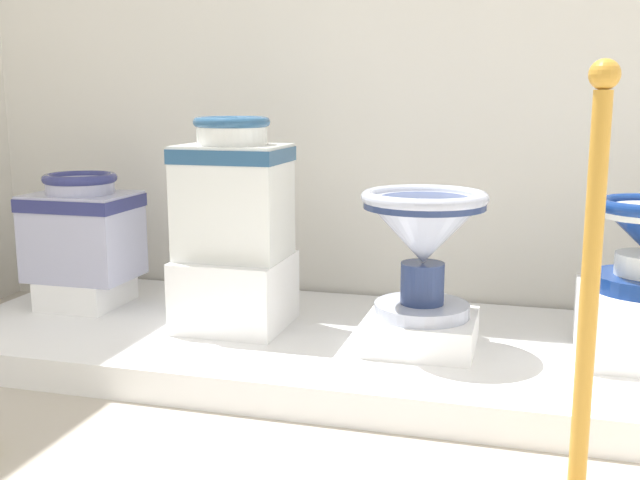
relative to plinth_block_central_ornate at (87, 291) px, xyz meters
The scene contains 8 objects.
display_platform 1.02m from the plinth_block_central_ornate, ahead, with size 2.71×1.04×0.11m, color white.
plinth_block_central_ornate is the anchor object (origin of this frame).
antique_toilet_central_ornate 0.27m from the plinth_block_central_ornate, behind, with size 0.40×0.31×0.41m.
plinth_block_slender_white 0.68m from the plinth_block_central_ornate, ahead, with size 0.37×0.36×0.25m, color white.
antique_toilet_slender_white 0.81m from the plinth_block_central_ornate, ahead, with size 0.37×0.29×0.49m.
plinth_block_broad_patterned 1.36m from the plinth_block_central_ornate, ahead, with size 0.35×0.34×0.11m, color white.
antique_toilet_broad_patterned 1.40m from the plinth_block_central_ornate, ahead, with size 0.41×0.41×0.41m.
stanchion_post_near_right 2.03m from the plinth_block_central_ornate, 26.55° to the right, with size 0.22×0.22×1.00m.
Camera 1 is at (2.34, -0.33, 0.93)m, focal length 42.67 mm.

